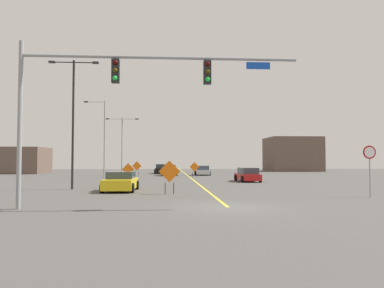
# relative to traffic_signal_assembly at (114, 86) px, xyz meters

# --- Properties ---
(ground) EXTENTS (142.69, 142.69, 0.00)m
(ground) POSITION_rel_traffic_signal_assembly_xyz_m (5.09, 0.01, -5.43)
(ground) COLOR #4C4947
(road_centre_stripe) EXTENTS (0.16, 79.27, 0.01)m
(road_centre_stripe) POSITION_rel_traffic_signal_assembly_xyz_m (5.09, 39.65, -5.42)
(road_centre_stripe) COLOR yellow
(road_centre_stripe) RESTS_ON ground
(traffic_signal_assembly) EXTENTS (12.44, 0.44, 7.36)m
(traffic_signal_assembly) POSITION_rel_traffic_signal_assembly_xyz_m (0.00, 0.00, 0.00)
(traffic_signal_assembly) COLOR gray
(traffic_signal_assembly) RESTS_ON ground
(stop_sign) EXTENTS (0.76, 0.07, 2.94)m
(stop_sign) POSITION_rel_traffic_signal_assembly_xyz_m (13.86, 3.84, -3.36)
(stop_sign) COLOR gray
(stop_sign) RESTS_ON ground
(street_lamp_far_left) EXTENTS (3.60, 0.24, 9.44)m
(street_lamp_far_left) POSITION_rel_traffic_signal_assembly_xyz_m (-4.52, 10.86, 0.07)
(street_lamp_far_left) COLOR black
(street_lamp_far_left) RESTS_ON ground
(street_lamp_mid_left) EXTENTS (2.48, 0.24, 9.07)m
(street_lamp_mid_left) POSITION_rel_traffic_signal_assembly_xyz_m (-5.18, 27.19, -0.41)
(street_lamp_mid_left) COLOR gray
(street_lamp_mid_left) RESTS_ON ground
(street_lamp_near_left) EXTENTS (4.54, 0.24, 7.99)m
(street_lamp_near_left) POSITION_rel_traffic_signal_assembly_xyz_m (-3.97, 35.32, -0.61)
(street_lamp_near_left) COLOR gray
(street_lamp_near_left) RESTS_ON ground
(construction_sign_right_shoulder) EXTENTS (1.21, 0.11, 1.87)m
(construction_sign_right_shoulder) POSITION_rel_traffic_signal_assembly_xyz_m (5.74, 30.07, -4.26)
(construction_sign_right_shoulder) COLOR orange
(construction_sign_right_shoulder) RESTS_ON ground
(construction_sign_right_lane) EXTENTS (1.26, 0.33, 1.98)m
(construction_sign_right_lane) POSITION_rel_traffic_signal_assembly_xyz_m (-1.79, 33.93, -4.19)
(construction_sign_right_lane) COLOR orange
(construction_sign_right_lane) RESTS_ON ground
(construction_sign_left_shoulder) EXTENTS (1.08, 0.14, 1.85)m
(construction_sign_left_shoulder) POSITION_rel_traffic_signal_assembly_xyz_m (-1.09, 16.30, -4.25)
(construction_sign_left_shoulder) COLOR orange
(construction_sign_left_shoulder) RESTS_ON ground
(construction_sign_left_lane) EXTENTS (1.36, 0.18, 2.09)m
(construction_sign_left_lane) POSITION_rel_traffic_signal_assembly_xyz_m (2.50, 6.67, -4.11)
(construction_sign_left_lane) COLOR orange
(construction_sign_left_lane) RESTS_ON ground
(car_green_far) EXTENTS (2.20, 4.01, 1.47)m
(car_green_far) POSITION_rel_traffic_signal_assembly_xyz_m (2.56, 33.96, -4.74)
(car_green_far) COLOR #196B38
(car_green_far) RESTS_ON ground
(car_black_distant) EXTENTS (2.21, 4.57, 1.48)m
(car_black_distant) POSITION_rel_traffic_signal_assembly_xyz_m (1.41, 41.79, -4.73)
(car_black_distant) COLOR black
(car_black_distant) RESTS_ON ground
(car_silver_mid) EXTENTS (2.29, 4.59, 1.33)m
(car_silver_mid) POSITION_rel_traffic_signal_assembly_xyz_m (7.24, 35.37, -4.81)
(car_silver_mid) COLOR #B7BABF
(car_silver_mid) RESTS_ON ground
(car_red_approaching) EXTENTS (2.03, 4.47, 1.37)m
(car_red_approaching) POSITION_rel_traffic_signal_assembly_xyz_m (10.25, 19.62, -4.77)
(car_red_approaching) COLOR red
(car_red_approaching) RESTS_ON ground
(car_yellow_passing) EXTENTS (2.24, 4.21, 1.32)m
(car_yellow_passing) POSITION_rel_traffic_signal_assembly_xyz_m (-0.83, 9.15, -4.80)
(car_yellow_passing) COLOR gold
(car_yellow_passing) RESTS_ON ground
(roadside_building_east) EXTENTS (9.51, 8.40, 6.45)m
(roadside_building_east) POSITION_rel_traffic_signal_assembly_xyz_m (26.30, 53.29, -2.21)
(roadside_building_east) COLOR brown
(roadside_building_east) RESTS_ON ground
(roadside_building_west) EXTENTS (7.01, 7.36, 4.13)m
(roadside_building_west) POSITION_rel_traffic_signal_assembly_xyz_m (-20.69, 44.15, -3.36)
(roadside_building_west) COLOR brown
(roadside_building_west) RESTS_ON ground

